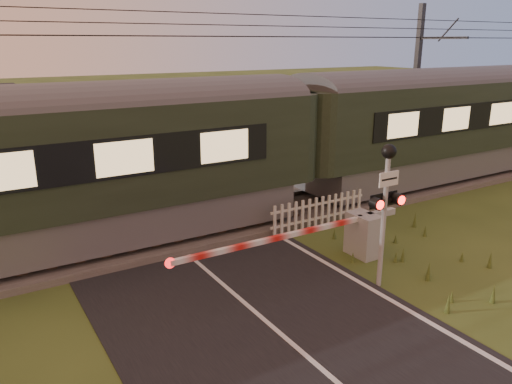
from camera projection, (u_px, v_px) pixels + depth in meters
ground at (296, 348)px, 9.09m from camera, size 160.00×160.00×0.00m
road at (305, 354)px, 8.91m from camera, size 6.00×140.00×0.03m
track_bed at (165, 233)px, 14.39m from camera, size 140.00×3.40×0.39m
overhead_wires at (153, 27)px, 12.75m from camera, size 120.00×0.62×0.62m
train at (294, 140)px, 15.97m from camera, size 43.88×3.03×4.09m
boom_gate at (356, 234)px, 12.76m from camera, size 6.44×0.87×1.16m
crossing_signal at (386, 191)px, 10.78m from camera, size 0.84×0.35×3.29m
picket_fence at (319, 213)px, 14.76m from camera, size 3.39×0.08×0.99m
catenary_mast at (417, 85)px, 21.43m from camera, size 0.22×2.46×6.88m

